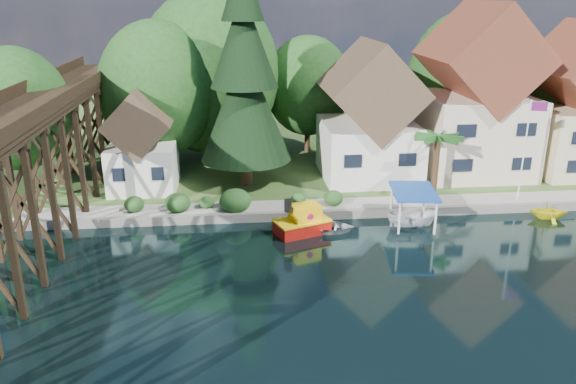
% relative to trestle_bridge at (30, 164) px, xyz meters
% --- Properties ---
extents(ground, '(140.00, 140.00, 0.00)m').
position_rel_trestle_bridge_xyz_m(ground, '(16.00, -5.17, -5.35)').
color(ground, black).
rests_on(ground, ground).
extents(bank, '(140.00, 52.00, 0.50)m').
position_rel_trestle_bridge_xyz_m(bank, '(16.00, 28.83, -5.10)').
color(bank, '#345421').
rests_on(bank, ground).
extents(seawall, '(60.00, 0.40, 0.62)m').
position_rel_trestle_bridge_xyz_m(seawall, '(20.00, 2.83, -5.04)').
color(seawall, slate).
rests_on(seawall, ground).
extents(promenade, '(50.00, 2.60, 0.06)m').
position_rel_trestle_bridge_xyz_m(promenade, '(22.00, 4.13, -4.82)').
color(promenade, gray).
rests_on(promenade, bank).
extents(trestle_bridge, '(4.12, 44.18, 9.30)m').
position_rel_trestle_bridge_xyz_m(trestle_bridge, '(0.00, 0.00, 0.00)').
color(trestle_bridge, black).
rests_on(trestle_bridge, ground).
extents(house_left, '(7.64, 8.64, 11.02)m').
position_rel_trestle_bridge_xyz_m(house_left, '(23.00, 10.83, -0.21)').
color(house_left, white).
rests_on(house_left, bank).
extents(house_center, '(8.65, 9.18, 13.89)m').
position_rel_trestle_bridge_xyz_m(house_center, '(32.00, 11.33, 1.07)').
color(house_center, beige).
rests_on(house_center, bank).
extents(shed, '(5.09, 5.40, 7.85)m').
position_rel_trestle_bridge_xyz_m(shed, '(5.00, 9.33, -1.52)').
color(shed, white).
rests_on(shed, bank).
extents(bg_trees, '(49.90, 13.30, 10.57)m').
position_rel_trestle_bridge_xyz_m(bg_trees, '(17.00, 16.08, 1.94)').
color(bg_trees, '#382314').
rests_on(bg_trees, bank).
extents(shrubs, '(15.76, 2.47, 1.70)m').
position_rel_trestle_bridge_xyz_m(shrubs, '(11.40, 4.09, -4.12)').
color(shrubs, '#1D4418').
rests_on(shrubs, bank).
extents(conifer, '(7.02, 7.02, 17.29)m').
position_rel_trestle_bridge_xyz_m(conifer, '(12.96, 9.46, 3.48)').
color(conifer, '#382314').
rests_on(conifer, bank).
extents(palm_tree, '(4.43, 4.43, 4.95)m').
position_rel_trestle_bridge_xyz_m(palm_tree, '(26.87, 5.51, -0.53)').
color(palm_tree, '#382314').
rests_on(palm_tree, bank).
extents(flagpole, '(1.12, 0.38, 7.37)m').
position_rel_trestle_bridge_xyz_m(flagpole, '(32.88, 3.94, -0.33)').
color(flagpole, white).
rests_on(flagpole, bank).
extents(tugboat, '(3.99, 3.08, 2.56)m').
position_rel_trestle_bridge_xyz_m(tugboat, '(16.36, 0.56, -4.58)').
color(tugboat, '#BB130C').
rests_on(tugboat, ground).
extents(boat_white_a, '(4.17, 3.32, 0.77)m').
position_rel_trestle_bridge_xyz_m(boat_white_a, '(17.95, 0.73, -4.96)').
color(boat_white_a, silver).
rests_on(boat_white_a, ground).
extents(boat_canopy, '(3.42, 4.40, 2.62)m').
position_rel_trestle_bridge_xyz_m(boat_canopy, '(23.77, 0.85, -4.22)').
color(boat_canopy, silver).
rests_on(boat_canopy, ground).
extents(boat_yellow, '(3.00, 2.73, 1.36)m').
position_rel_trestle_bridge_xyz_m(boat_yellow, '(33.74, 1.42, -4.67)').
color(boat_yellow, yellow).
rests_on(boat_yellow, ground).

